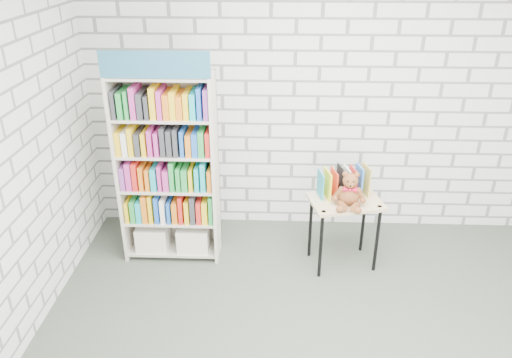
{
  "coord_description": "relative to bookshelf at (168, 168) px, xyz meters",
  "views": [
    {
      "loc": [
        -0.41,
        -2.7,
        2.78
      ],
      "look_at": [
        -0.56,
        0.95,
        1.01
      ],
      "focal_mm": 35.0,
      "sensor_mm": 36.0,
      "label": 1
    }
  ],
  "objects": [
    {
      "name": "bookshelf",
      "position": [
        0.0,
        0.0,
        0.0
      ],
      "size": [
        0.89,
        0.34,
        1.99
      ],
      "color": "beige",
      "rests_on": "ground"
    },
    {
      "name": "teddy_bear",
      "position": [
        1.61,
        -0.2,
        -0.11
      ],
      "size": [
        0.29,
        0.27,
        0.31
      ],
      "color": "maroon",
      "rests_on": "display_table"
    },
    {
      "name": "table_books",
      "position": [
        1.58,
        -0.01,
        -0.11
      ],
      "size": [
        0.47,
        0.28,
        0.26
      ],
      "color": "teal",
      "rests_on": "display_table"
    },
    {
      "name": "display_table",
      "position": [
        1.6,
        -0.11,
        -0.33
      ],
      "size": [
        0.7,
        0.55,
        0.67
      ],
      "color": "tan",
      "rests_on": "ground"
    },
    {
      "name": "room_shell",
      "position": [
        1.37,
        -1.36,
        0.88
      ],
      "size": [
        4.52,
        4.02,
        2.81
      ],
      "color": "silver",
      "rests_on": "ground"
    }
  ]
}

